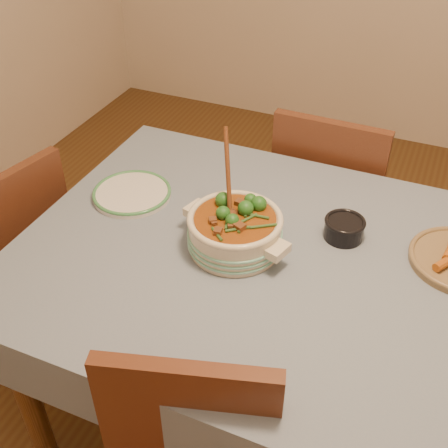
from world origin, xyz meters
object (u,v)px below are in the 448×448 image
at_px(white_plate, 132,193).
at_px(chair_left, 12,252).
at_px(dining_table, 312,294).
at_px(chair_far, 329,197).
at_px(stew_casserole, 235,228).
at_px(condiment_bowl, 344,227).

xyz_separation_m(white_plate, chair_left, (-0.44, -0.14, -0.29)).
bearing_deg(dining_table, chair_far, 99.59).
bearing_deg(chair_left, stew_casserole, 104.11).
relative_size(dining_table, stew_casserole, 4.97).
xyz_separation_m(white_plate, condiment_bowl, (0.67, 0.06, 0.02)).
bearing_deg(white_plate, chair_left, -162.18).
xyz_separation_m(stew_casserole, chair_left, (-0.84, -0.04, -0.34)).
bearing_deg(dining_table, chair_left, -178.14).
relative_size(stew_casserole, chair_far, 0.38).
xyz_separation_m(stew_casserole, white_plate, (-0.40, 0.10, -0.06)).
relative_size(condiment_bowl, chair_far, 0.17).
relative_size(chair_far, chair_left, 1.05).
bearing_deg(stew_casserole, chair_far, 80.44).
bearing_deg(chair_left, dining_table, 103.35).
xyz_separation_m(chair_far, chair_left, (-0.96, -0.74, -0.02)).
relative_size(dining_table, chair_far, 1.89).
distance_m(white_plate, chair_far, 0.83).
relative_size(stew_casserole, chair_left, 0.40).
relative_size(white_plate, chair_far, 0.28).
bearing_deg(chair_left, chair_far, 139.28).
bearing_deg(chair_left, white_plate, 119.31).
bearing_deg(white_plate, chair_far, 49.38).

